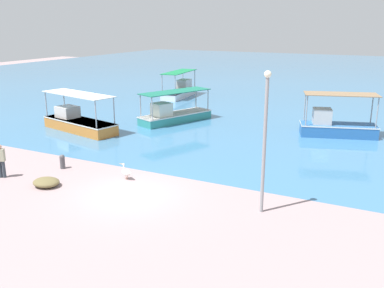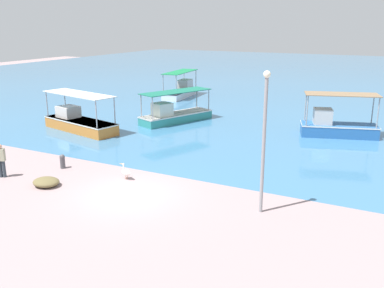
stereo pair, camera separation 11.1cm
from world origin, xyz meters
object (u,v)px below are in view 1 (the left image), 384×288
at_px(net_pile, 46,182).
at_px(mooring_bollard, 62,161).
at_px(lamp_post, 265,135).
at_px(fishing_boat_center, 335,126).
at_px(fisherman_standing, 1,160).
at_px(fishing_boat_far_right, 78,122).
at_px(pelican, 126,172).
at_px(fishing_boat_far_left, 180,90).
at_px(fishing_boat_near_right, 174,114).

bearing_deg(net_pile, mooring_bollard, 116.19).
bearing_deg(lamp_post, net_pile, -169.34).
distance_m(fishing_boat_center, lamp_post, 14.11).
xyz_separation_m(fisherman_standing, net_pile, (2.80, 0.09, -0.71)).
height_order(fishing_boat_center, lamp_post, lamp_post).
distance_m(fishing_boat_far_right, fisherman_standing, 9.63).
bearing_deg(net_pile, fishing_boat_far_right, 123.28).
relative_size(pelican, mooring_bollard, 1.07).
height_order(pelican, fisherman_standing, fisherman_standing).
xyz_separation_m(pelican, fisherman_standing, (-5.61, -2.52, 0.53)).
height_order(fishing_boat_center, mooring_bollard, fishing_boat_center).
height_order(mooring_bollard, net_pile, mooring_bollard).
bearing_deg(lamp_post, pelican, 175.33).
xyz_separation_m(fishing_boat_center, lamp_post, (-0.68, -13.87, 2.50)).
distance_m(fishing_boat_far_right, lamp_post, 17.50).
distance_m(fishing_boat_far_right, fishing_boat_far_left, 15.88).
distance_m(pelican, lamp_post, 7.60).
height_order(fishing_boat_center, net_pile, fishing_boat_center).
xyz_separation_m(fishing_boat_center, fishing_boat_far_left, (-16.83, 9.17, -0.05)).
bearing_deg(pelican, lamp_post, -4.67).
bearing_deg(fishing_boat_near_right, fishing_boat_center, 6.54).
height_order(pelican, net_pile, pelican).
xyz_separation_m(fishing_boat_near_right, fishing_boat_far_right, (-4.70, -5.37, 0.04)).
bearing_deg(fisherman_standing, fishing_boat_center, 49.90).
distance_m(fishing_boat_center, fishing_boat_near_right, 11.82).
bearing_deg(fishing_boat_center, pelican, -120.10).
bearing_deg(pelican, fishing_boat_far_right, 142.97).
distance_m(mooring_bollard, fisherman_standing, 2.95).
xyz_separation_m(pelican, net_pile, (-2.81, -2.43, -0.18)).
relative_size(fishing_boat_near_right, net_pile, 4.78).
bearing_deg(lamp_post, mooring_bollard, 177.77).
bearing_deg(fisherman_standing, mooring_bollard, 54.75).
relative_size(fishing_boat_center, mooring_bollard, 6.96).
relative_size(fishing_boat_near_right, fishing_boat_far_left, 1.04).
bearing_deg(fishing_boat_far_right, pelican, -37.03).
height_order(fisherman_standing, net_pile, fisherman_standing).
relative_size(fishing_boat_far_right, lamp_post, 1.14).
xyz_separation_m(mooring_bollard, fisherman_standing, (-1.68, -2.37, 0.50)).
height_order(fishing_boat_far_left, net_pile, fishing_boat_far_left).
bearing_deg(fishing_boat_far_right, lamp_post, -24.43).
bearing_deg(fishing_boat_far_left, lamp_post, -54.96).
relative_size(lamp_post, fisherman_standing, 3.36).
distance_m(fishing_boat_far_left, lamp_post, 28.25).
distance_m(fishing_boat_center, fisherman_standing, 20.68).
bearing_deg(fishing_boat_far_right, fishing_boat_center, 22.21).
relative_size(fishing_boat_near_right, mooring_bollard, 8.22).
relative_size(fishing_boat_far_left, fisherman_standing, 3.51).
relative_size(fishing_boat_far_left, net_pile, 4.57).
bearing_deg(fishing_boat_far_right, fishing_boat_near_right, 48.80).
bearing_deg(fishing_boat_center, fishing_boat_far_left, 151.43).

